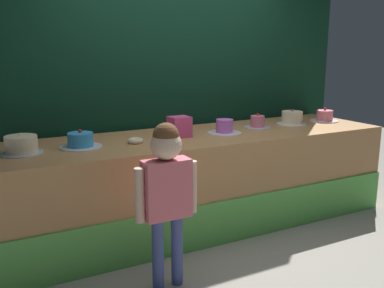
% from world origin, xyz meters
% --- Properties ---
extents(ground_plane, '(12.00, 12.00, 0.00)m').
position_xyz_m(ground_plane, '(0.00, 0.00, 0.00)').
color(ground_plane, gray).
extents(stage_platform, '(3.71, 1.03, 0.88)m').
position_xyz_m(stage_platform, '(0.00, 0.50, 0.44)').
color(stage_platform, '#B27F4C').
rests_on(stage_platform, ground_plane).
extents(curtain_backdrop, '(4.17, 0.08, 3.18)m').
position_xyz_m(curtain_backdrop, '(0.00, 1.11, 1.59)').
color(curtain_backdrop, black).
rests_on(curtain_backdrop, ground_plane).
extents(child_figure, '(0.46, 0.21, 1.19)m').
position_xyz_m(child_figure, '(-0.76, -0.40, 0.77)').
color(child_figure, '#3F4C8C').
rests_on(child_figure, ground_plane).
extents(pink_box, '(0.19, 0.17, 0.19)m').
position_xyz_m(pink_box, '(-0.23, 0.51, 0.97)').
color(pink_box, '#E1498B').
rests_on(pink_box, stage_platform).
extents(donut, '(0.13, 0.13, 0.04)m').
position_xyz_m(donut, '(-0.68, 0.43, 0.90)').
color(donut, beige).
rests_on(donut, stage_platform).
extents(cake_far_left, '(0.31, 0.31, 0.17)m').
position_xyz_m(cake_far_left, '(-1.58, 0.48, 0.94)').
color(cake_far_left, silver).
rests_on(cake_far_left, stage_platform).
extents(cake_left, '(0.34, 0.34, 0.15)m').
position_xyz_m(cake_left, '(-1.13, 0.49, 0.93)').
color(cake_left, silver).
rests_on(cake_left, stage_platform).
extents(cake_center_left, '(0.32, 0.32, 0.13)m').
position_xyz_m(cake_center_left, '(0.23, 0.45, 0.93)').
color(cake_center_left, white).
rests_on(cake_center_left, stage_platform).
extents(cake_center_right, '(0.27, 0.27, 0.15)m').
position_xyz_m(cake_center_right, '(0.68, 0.55, 0.93)').
color(cake_center_right, silver).
rests_on(cake_center_right, stage_platform).
extents(cake_right, '(0.32, 0.32, 0.16)m').
position_xyz_m(cake_right, '(1.13, 0.55, 0.94)').
color(cake_right, white).
rests_on(cake_right, stage_platform).
extents(cake_far_right, '(0.31, 0.31, 0.15)m').
position_xyz_m(cake_far_right, '(1.58, 0.53, 0.93)').
color(cake_far_right, white).
rests_on(cake_far_right, stage_platform).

